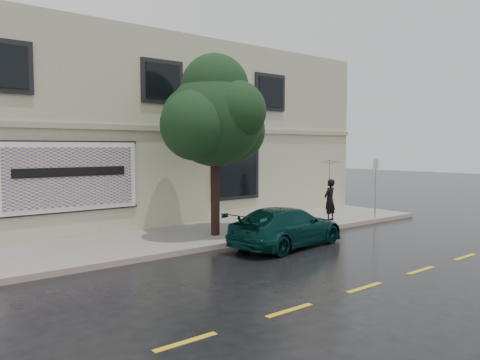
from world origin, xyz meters
TOP-DOWN VIEW (x-y plane):
  - ground at (0.00, 0.00)m, footprint 90.00×90.00m
  - sidewalk at (0.00, 3.25)m, footprint 20.00×3.50m
  - curb at (0.00, 1.50)m, footprint 20.00×0.18m
  - road_marking at (0.00, -3.50)m, footprint 19.00×0.12m
  - building at (0.00, 9.00)m, footprint 20.00×8.12m
  - billboard at (-3.20, 4.92)m, footprint 4.30×0.16m
  - car at (1.59, 0.44)m, footprint 4.30×2.37m
  - pedestrian at (5.68, 2.30)m, footprint 0.64×0.48m
  - umbrella at (5.68, 2.30)m, footprint 1.00×1.00m
  - street_tree at (0.57, 2.66)m, footprint 2.98×2.98m
  - sign_pole at (7.72, 1.70)m, footprint 0.29×0.08m

SIDE VIEW (x-z plane):
  - ground at x=0.00m, z-range 0.00..0.00m
  - road_marking at x=0.00m, z-range 0.00..0.01m
  - sidewalk at x=0.00m, z-range 0.00..0.15m
  - curb at x=0.00m, z-range -0.01..0.15m
  - car at x=1.59m, z-range 0.00..1.19m
  - pedestrian at x=5.68m, z-range 0.15..1.74m
  - sign_pole at x=7.72m, z-range 0.40..2.77m
  - billboard at x=-3.20m, z-range 0.95..3.15m
  - umbrella at x=5.68m, z-range 1.74..2.41m
  - building at x=0.00m, z-range 0.00..7.00m
  - street_tree at x=0.57m, z-range 1.23..6.39m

